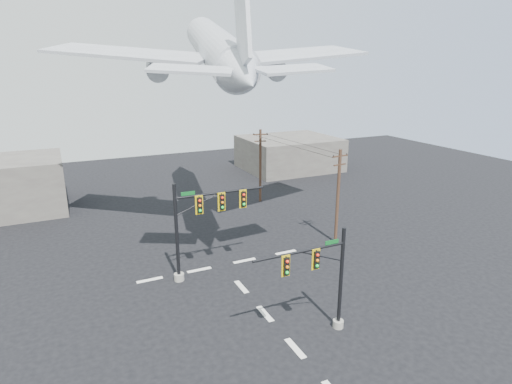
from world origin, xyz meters
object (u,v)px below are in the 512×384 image
utility_pole_a (338,195)px  airliner (216,49)px  signal_mast_near (324,280)px  signal_mast_far (200,224)px  utility_pole_b (260,164)px

utility_pole_a → airliner: 17.24m
utility_pole_a → airliner: (-8.54, 7.86, 12.76)m
signal_mast_near → signal_mast_far: 11.20m
airliner → signal_mast_far: bearing=163.1°
airliner → utility_pole_a: bearing=-120.7°
signal_mast_far → signal_mast_near: bearing=-66.9°
signal_mast_far → utility_pole_b: size_ratio=0.88×
signal_mast_near → airliner: (0.55, 19.26, 13.76)m
signal_mast_far → airliner: size_ratio=0.25×
signal_mast_far → airliner: airliner is taller
signal_mast_near → airliner: bearing=88.4°
utility_pole_a → utility_pole_b: utility_pole_a is taller
signal_mast_near → airliner: 23.68m
signal_mast_near → utility_pole_b: utility_pole_b is taller
utility_pole_a → airliner: bearing=130.0°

